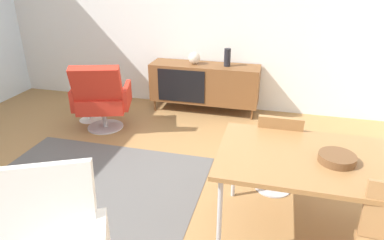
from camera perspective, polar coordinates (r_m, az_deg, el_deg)
ground_plane at (r=3.38m, az=-9.11°, el=-12.77°), size 8.32×8.32×0.00m
wall_back at (r=5.22m, az=1.45°, el=17.39°), size 6.80×0.12×2.80m
sideboard at (r=5.11m, az=2.08°, el=6.18°), size 1.60×0.45×0.72m
vase_cobalt at (r=5.04m, az=0.39°, el=10.32°), size 0.17×0.17×0.18m
vase_sculptural_dark at (r=4.94m, az=5.92°, el=10.36°), size 0.09×0.09×0.25m
dining_table at (r=2.71m, az=21.64°, el=-6.78°), size 1.60×0.90×0.74m
wooden_bowl_on_table at (r=2.65m, az=23.06°, el=-5.91°), size 0.26×0.26×0.06m
dining_chair_back_left at (r=3.28m, az=14.05°, el=-4.75°), size 0.40×0.43×0.86m
lounge_chair_red at (r=4.61m, az=-14.94°, el=3.71°), size 0.84×0.81×0.95m
side_table_round at (r=5.04m, az=-16.98°, el=3.44°), size 0.44×0.44×0.52m
fruit_bowl at (r=4.96m, az=-17.31°, el=6.04°), size 0.20×0.20×0.11m
area_rug at (r=3.63m, az=-16.62°, el=-10.58°), size 2.20×1.70×0.01m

